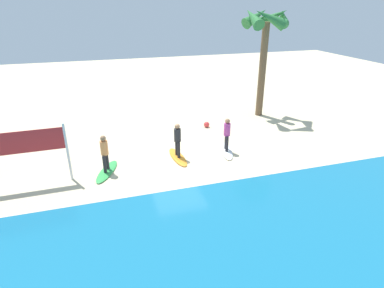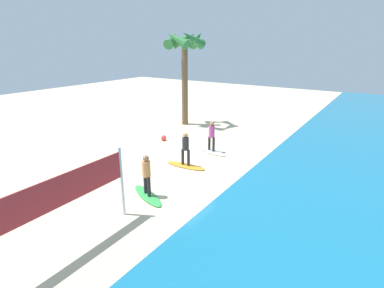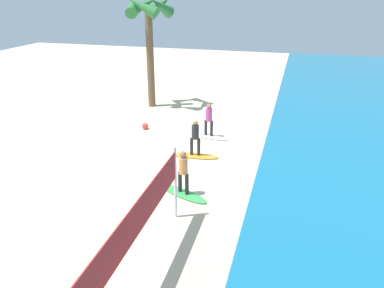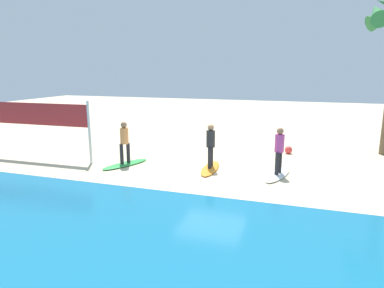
{
  "view_description": "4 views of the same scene",
  "coord_description": "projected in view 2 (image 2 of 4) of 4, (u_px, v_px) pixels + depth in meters",
  "views": [
    {
      "loc": [
        3.44,
        13.62,
        6.85
      ],
      "look_at": [
        -0.56,
        0.53,
        0.8
      ],
      "focal_mm": 30.23,
      "sensor_mm": 36.0,
      "label": 1
    },
    {
      "loc": [
        11.28,
        7.92,
        5.72
      ],
      "look_at": [
        -0.25,
        0.34,
        1.11
      ],
      "focal_mm": 28.27,
      "sensor_mm": 36.0,
      "label": 2
    },
    {
      "loc": [
        14.85,
        4.2,
        7.02
      ],
      "look_at": [
        1.48,
        0.42,
        1.22
      ],
      "focal_mm": 35.42,
      "sensor_mm": 36.0,
      "label": 3
    },
    {
      "loc": [
        -3.14,
        12.13,
        3.68
      ],
      "look_at": [
        0.69,
        0.39,
        0.99
      ],
      "focal_mm": 31.92,
      "sensor_mm": 36.0,
      "label": 4
    }
  ],
  "objects": [
    {
      "name": "surfer_white",
      "position": [
        212.0,
        134.0,
        16.4
      ],
      "size": [
        0.32,
        0.45,
        1.64
      ],
      "color": "#232328",
      "rests_on": "surfboard_white"
    },
    {
      "name": "palm_tree",
      "position": [
        184.0,
        49.0,
        20.85
      ],
      "size": [
        2.88,
        3.03,
        6.7
      ],
      "color": "brown",
      "rests_on": "ground"
    },
    {
      "name": "surfboard_white",
      "position": [
        211.0,
        151.0,
        16.71
      ],
      "size": [
        1.03,
        2.17,
        0.09
      ],
      "primitive_type": "ellipsoid",
      "rotation": [
        0.0,
        0.0,
        1.34
      ],
      "color": "white",
      "rests_on": "ground"
    },
    {
      "name": "surfer_orange",
      "position": [
        186.0,
        146.0,
        14.44
      ],
      "size": [
        0.32,
        0.46,
        1.64
      ],
      "color": "#232328",
      "rests_on": "surfboard_orange"
    },
    {
      "name": "surfboard_green",
      "position": [
        148.0,
        195.0,
        11.87
      ],
      "size": [
        1.35,
        2.15,
        0.09
      ],
      "primitive_type": "ellipsoid",
      "rotation": [
        0.0,
        0.0,
        1.16
      ],
      "color": "green",
      "rests_on": "ground"
    },
    {
      "name": "beach_ball",
      "position": [
        164.0,
        138.0,
        18.66
      ],
      "size": [
        0.33,
        0.33,
        0.33
      ],
      "primitive_type": "sphere",
      "color": "#E53838",
      "rests_on": "ground"
    },
    {
      "name": "ground_plane",
      "position": [
        183.0,
        166.0,
        14.88
      ],
      "size": [
        60.0,
        60.0,
        0.0
      ],
      "primitive_type": "plane",
      "color": "beige"
    },
    {
      "name": "surfer_green",
      "position": [
        146.0,
        172.0,
        11.56
      ],
      "size": [
        0.32,
        0.43,
        1.64
      ],
      "color": "#232328",
      "rests_on": "surfboard_green"
    },
    {
      "name": "surfboard_orange",
      "position": [
        186.0,
        166.0,
        14.76
      ],
      "size": [
        0.7,
        2.13,
        0.09
      ],
      "primitive_type": "ellipsoid",
      "rotation": [
        0.0,
        0.0,
        1.64
      ],
      "color": "orange",
      "rests_on": "ground"
    }
  ]
}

